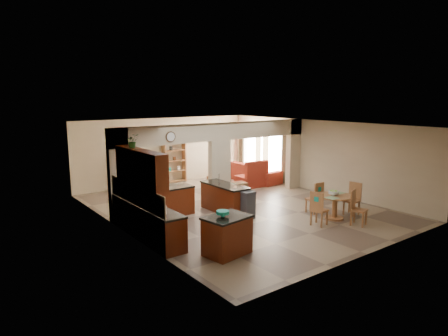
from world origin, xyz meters
TOP-DOWN VIEW (x-y plane):
  - floor at (0.00, 0.00)m, footprint 10.00×10.00m
  - ceiling at (0.00, 0.00)m, footprint 10.00×10.00m
  - wall_back at (0.00, 5.00)m, footprint 8.00×0.00m
  - wall_front at (0.00, -5.00)m, footprint 8.00×0.00m
  - wall_left at (-4.00, 0.00)m, footprint 0.00×10.00m
  - wall_right at (4.00, 0.00)m, footprint 0.00×10.00m
  - partition_left_pier at (-3.70, 1.00)m, footprint 0.60×0.25m
  - partition_center_pier at (0.00, 1.00)m, footprint 0.80×0.25m
  - partition_right_pier at (3.70, 1.00)m, footprint 0.60×0.25m
  - partition_header at (0.00, 1.00)m, footprint 8.00×0.25m
  - kitchen_counter at (-3.26, -0.25)m, footprint 2.52×3.29m
  - upper_cabinets at (-3.82, -0.80)m, footprint 0.35×2.40m
  - peninsula at (-0.60, -0.11)m, footprint 0.70×1.85m
  - wall_clock at (-2.00, 0.85)m, footprint 0.34×0.03m
  - rug at (1.20, 2.10)m, footprint 1.60×1.30m
  - fireplace at (-1.60, 4.83)m, footprint 1.60×0.35m
  - shelving_unit at (0.35, 4.82)m, footprint 1.00×0.32m
  - window_a at (3.97, 2.30)m, footprint 0.02×0.90m
  - window_b at (3.97, 4.00)m, footprint 0.02×0.90m
  - glazed_door at (3.97, 3.15)m, footprint 0.02×0.70m
  - drape_a_left at (3.93, 1.70)m, footprint 0.10×0.28m
  - drape_a_right at (3.93, 2.90)m, footprint 0.10×0.28m
  - drape_b_left at (3.93, 3.40)m, footprint 0.10×0.28m
  - drape_b_right at (3.93, 4.60)m, footprint 0.10×0.28m
  - ceiling_fan at (1.50, 3.00)m, footprint 1.00×1.00m
  - kitchen_island at (-2.68, -3.00)m, footprint 1.19×0.93m
  - teal_bowl at (-2.78, -2.95)m, footprint 0.30×0.30m
  - trash_can at (-0.48, -1.14)m, footprint 0.37×0.31m
  - dining_table at (1.62, -2.75)m, footprint 1.09×1.09m
  - fruit_bowl at (1.55, -2.74)m, footprint 0.31×0.31m
  - sofa at (3.30, 3.03)m, footprint 2.81×1.33m
  - chaise at (2.52, 2.23)m, footprint 1.14×0.95m
  - armchair at (0.87, 2.25)m, footprint 0.76×0.77m
  - ottoman at (1.48, 1.72)m, footprint 0.61×0.61m
  - plant at (-3.82, -0.37)m, footprint 0.36×0.33m
  - chair_north at (1.62, -2.02)m, footprint 0.43×0.43m
  - chair_east at (2.50, -2.77)m, footprint 0.47×0.47m
  - chair_south at (1.67, -3.47)m, footprint 0.53×0.53m
  - chair_west at (0.69, -2.88)m, footprint 0.50×0.50m

SIDE VIEW (x-z plane):
  - floor at x=0.00m, z-range 0.00..0.00m
  - rug at x=1.20m, z-range 0.00..0.01m
  - ottoman at x=1.48m, z-range 0.00..0.38m
  - chaise at x=2.52m, z-range 0.00..0.44m
  - armchair at x=0.87m, z-range 0.00..0.64m
  - trash_can at x=-0.48m, z-range 0.00..0.78m
  - sofa at x=3.30m, z-range 0.00..0.79m
  - peninsula at x=-0.60m, z-range 0.00..0.91m
  - kitchen_counter at x=-3.26m, z-range -0.27..1.20m
  - kitchen_island at x=-2.68m, z-range 0.00..0.94m
  - dining_table at x=1.62m, z-range 0.13..0.87m
  - chair_north at x=1.62m, z-range 0.04..1.07m
  - chair_east at x=2.50m, z-range 0.04..1.07m
  - chair_south at x=1.67m, z-range 0.04..1.07m
  - chair_west at x=0.69m, z-range 0.04..1.07m
  - fireplace at x=-1.60m, z-range 0.01..1.21m
  - fruit_bowl at x=1.55m, z-range 0.74..0.91m
  - shelving_unit at x=0.35m, z-range 0.00..1.80m
  - teal_bowl at x=-2.78m, z-range 0.94..1.08m
  - glazed_door at x=3.97m, z-range 0.00..2.10m
  - partition_center_pier at x=0.00m, z-range 0.00..2.20m
  - drape_a_left at x=3.93m, z-range 0.05..2.35m
  - drape_a_right at x=3.93m, z-range 0.05..2.35m
  - drape_b_left at x=3.93m, z-range 0.05..2.35m
  - drape_b_right at x=3.93m, z-range 0.05..2.35m
  - window_a at x=3.97m, z-range 0.25..2.15m
  - window_b at x=3.97m, z-range 0.25..2.15m
  - partition_left_pier at x=-3.70m, z-range 0.00..2.80m
  - partition_right_pier at x=3.70m, z-range 0.00..2.80m
  - wall_back at x=0.00m, z-range -2.60..5.40m
  - wall_front at x=0.00m, z-range -2.60..5.40m
  - wall_left at x=-4.00m, z-range -3.60..6.40m
  - wall_right at x=4.00m, z-range -3.60..6.40m
  - upper_cabinets at x=-3.82m, z-range 1.47..2.37m
  - wall_clock at x=-2.00m, z-range 2.28..2.62m
  - partition_header at x=0.00m, z-range 2.20..2.80m
  - plant at x=-3.82m, z-range 2.37..2.73m
  - ceiling_fan at x=1.50m, z-range 2.51..2.61m
  - ceiling at x=0.00m, z-range 2.80..2.80m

